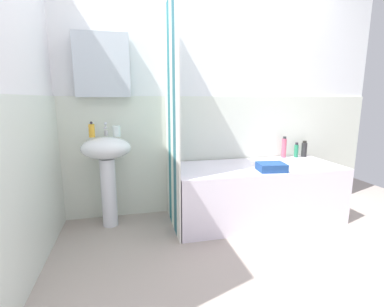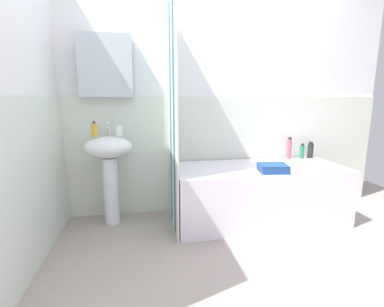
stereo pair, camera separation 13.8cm
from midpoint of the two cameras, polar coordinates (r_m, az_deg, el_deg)
ground_plane at (r=2.12m, az=16.84°, el=-23.56°), size 4.80×5.60×0.04m
wall_back_tiled at (r=2.91m, az=5.63°, el=10.42°), size 3.60×0.18×2.40m
wall_left_tiled at (r=2.02m, az=-31.34°, el=7.95°), size 0.07×1.81×2.40m
sink at (r=2.64m, az=-15.26°, el=-1.42°), size 0.44×0.34×0.84m
faucet at (r=2.68m, az=-15.42°, el=4.92°), size 0.03×0.12×0.12m
soap_dispenser at (r=2.63m, az=-18.03°, el=4.66°), size 0.05×0.05×0.14m
toothbrush_cup at (r=2.62m, az=-13.39°, el=4.60°), size 0.07×0.07×0.10m
bathtub at (r=2.82m, az=14.74°, el=-7.91°), size 1.62×0.69×0.54m
shower_curtain at (r=2.44m, az=-2.35°, el=7.08°), size 0.01×0.69×2.00m
lotion_bottle at (r=3.31m, az=24.29°, el=0.57°), size 0.06×0.06×0.18m
shampoo_bottle at (r=3.25m, az=22.83°, el=0.37°), size 0.04×0.04×0.16m
conditioner_bottle at (r=3.18m, az=20.55°, el=0.96°), size 0.05×0.05×0.23m
towel_folded at (r=2.57m, az=17.83°, el=-2.89°), size 0.26×0.22×0.07m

